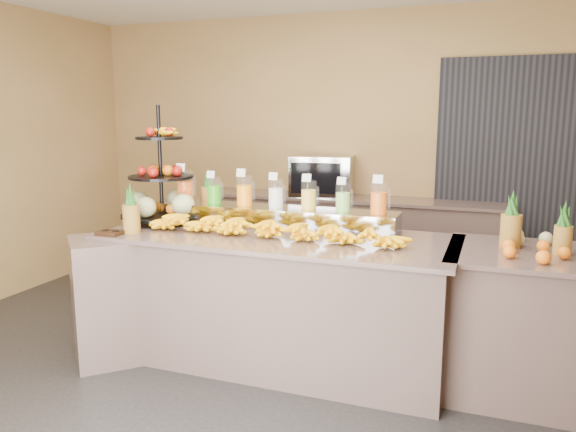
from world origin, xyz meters
The scene contains 20 objects.
ground centered at (0.00, 0.00, 0.00)m, with size 6.00×6.00×0.00m, color black.
room_envelope centered at (0.19, 0.79, 1.88)m, with size 6.04×5.02×2.82m.
buffet_counter centered at (-0.12, 0.26, 0.47)m, with size 2.75×1.25×0.93m.
right_counter centered at (1.70, 0.40, 0.47)m, with size 1.08×0.88×0.93m.
back_ledge centered at (0.00, 2.25, 0.47)m, with size 3.10×0.55×0.93m.
pitcher_tray centered at (-0.12, 0.58, 1.01)m, with size 1.85×0.30×0.15m, color gray.
juice_pitcher_orange_a centered at (-0.90, 0.58, 1.19)m, with size 0.13×0.14×0.32m.
juice_pitcher_green centered at (-0.64, 0.58, 1.17)m, with size 0.11×0.12×0.27m.
juice_pitcher_orange_b centered at (-0.38, 0.58, 1.18)m, with size 0.12×0.13×0.30m.
juice_pitcher_milk centered at (-0.12, 0.58, 1.17)m, with size 0.12×0.12×0.28m.
juice_pitcher_lemon centered at (0.14, 0.58, 1.17)m, with size 0.11×0.12×0.28m.
juice_pitcher_lime centered at (0.40, 0.58, 1.17)m, with size 0.11×0.11×0.26m.
juice_pitcher_orange_c centered at (0.66, 0.58, 1.18)m, with size 0.12×0.12×0.29m.
banana_heap centered at (-0.03, 0.26, 1.01)m, with size 1.92×0.17×0.16m.
fruit_stand centered at (-1.00, 0.47, 1.16)m, with size 0.75×0.75×0.91m.
condiment_caddy centered at (-1.11, -0.10, 0.94)m, with size 0.18×0.13×0.03m, color black.
pineapple_left_a centered at (-1.00, 0.00, 1.06)m, with size 0.12×0.12×0.37m.
pineapple_left_b centered at (-0.81, 0.80, 1.08)m, with size 0.13×0.13×0.41m.
right_fruit_pile centered at (1.66, 0.36, 1.00)m, with size 0.41×0.39×0.21m.
oven_warmer centered at (-0.27, 2.25, 1.14)m, with size 0.62×0.43×0.41m, color gray.
Camera 1 is at (1.43, -3.29, 1.78)m, focal length 35.00 mm.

